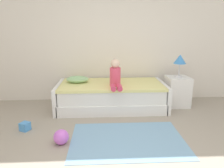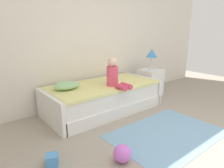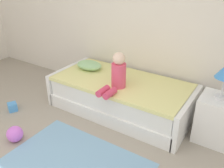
{
  "view_description": "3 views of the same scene",
  "coord_description": "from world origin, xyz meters",
  "px_view_note": "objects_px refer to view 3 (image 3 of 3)",
  "views": [
    {
      "loc": [
        -0.23,
        -1.97,
        1.52
      ],
      "look_at": [
        -0.04,
        1.75,
        0.55
      ],
      "focal_mm": 33.65,
      "sensor_mm": 36.0,
      "label": 1
    },
    {
      "loc": [
        -2.1,
        -0.81,
        1.43
      ],
      "look_at": [
        -0.04,
        1.75,
        0.55
      ],
      "focal_mm": 32.03,
      "sensor_mm": 36.0,
      "label": 2
    },
    {
      "loc": [
        1.59,
        -0.76,
        2.04
      ],
      "look_at": [
        -0.04,
        1.75,
        0.55
      ],
      "focal_mm": 38.85,
      "sensor_mm": 36.0,
      "label": 3
    }
  ],
  "objects_px": {
    "bed": "(121,96)",
    "toy_block": "(13,107)",
    "nightstand": "(216,119)",
    "pillow": "(89,65)",
    "child_figure": "(117,74)",
    "toy_ball": "(15,134)"
  },
  "relations": [
    {
      "from": "bed",
      "to": "nightstand",
      "type": "relative_size",
      "value": 3.52
    },
    {
      "from": "child_figure",
      "to": "toy_ball",
      "type": "distance_m",
      "value": 1.52
    },
    {
      "from": "nightstand",
      "to": "toy_ball",
      "type": "distance_m",
      "value": 2.54
    },
    {
      "from": "toy_ball",
      "to": "toy_block",
      "type": "height_order",
      "value": "toy_ball"
    },
    {
      "from": "child_figure",
      "to": "toy_block",
      "type": "relative_size",
      "value": 3.97
    },
    {
      "from": "child_figure",
      "to": "toy_ball",
      "type": "relative_size",
      "value": 2.46
    },
    {
      "from": "nightstand",
      "to": "toy_ball",
      "type": "height_order",
      "value": "nightstand"
    },
    {
      "from": "toy_block",
      "to": "nightstand",
      "type": "bearing_deg",
      "value": 19.67
    },
    {
      "from": "nightstand",
      "to": "bed",
      "type": "bearing_deg",
      "value": -177.92
    },
    {
      "from": "bed",
      "to": "toy_block",
      "type": "xyz_separation_m",
      "value": [
        -1.39,
        -0.93,
        -0.18
      ]
    },
    {
      "from": "bed",
      "to": "pillow",
      "type": "distance_m",
      "value": 0.75
    },
    {
      "from": "bed",
      "to": "nightstand",
      "type": "distance_m",
      "value": 1.35
    },
    {
      "from": "nightstand",
      "to": "child_figure",
      "type": "bearing_deg",
      "value": -167.83
    },
    {
      "from": "bed",
      "to": "toy_block",
      "type": "relative_size",
      "value": 16.44
    },
    {
      "from": "bed",
      "to": "child_figure",
      "type": "height_order",
      "value": "child_figure"
    },
    {
      "from": "pillow",
      "to": "bed",
      "type": "bearing_deg",
      "value": -8.53
    },
    {
      "from": "toy_ball",
      "to": "toy_block",
      "type": "bearing_deg",
      "value": 145.67
    },
    {
      "from": "child_figure",
      "to": "toy_ball",
      "type": "bearing_deg",
      "value": -125.63
    },
    {
      "from": "bed",
      "to": "toy_ball",
      "type": "relative_size",
      "value": 10.18
    },
    {
      "from": "nightstand",
      "to": "pillow",
      "type": "height_order",
      "value": "pillow"
    },
    {
      "from": "nightstand",
      "to": "pillow",
      "type": "xyz_separation_m",
      "value": [
        -2.02,
        0.05,
        0.26
      ]
    },
    {
      "from": "bed",
      "to": "child_figure",
      "type": "relative_size",
      "value": 4.14
    }
  ]
}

